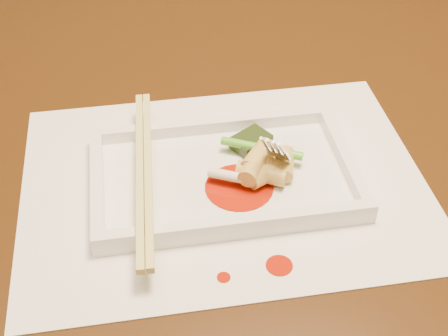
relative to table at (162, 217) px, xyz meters
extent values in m
cube|color=black|center=(0.00, 0.00, 0.08)|extent=(1.40, 0.90, 0.04)
cube|color=white|center=(0.06, -0.06, 0.10)|extent=(0.40, 0.30, 0.00)
cylinder|color=#A41804|center=(0.09, -0.18, 0.10)|extent=(0.02, 0.02, 0.00)
cylinder|color=#A41804|center=(0.04, -0.18, 0.10)|extent=(0.01, 0.01, 0.00)
cube|color=white|center=(0.06, -0.06, 0.11)|extent=(0.26, 0.16, 0.01)
cube|color=white|center=(0.06, 0.01, 0.12)|extent=(0.26, 0.01, 0.01)
cube|color=white|center=(0.06, -0.13, 0.12)|extent=(0.26, 0.01, 0.01)
cube|color=white|center=(-0.06, -0.06, 0.12)|extent=(0.01, 0.14, 0.01)
cube|color=white|center=(0.19, -0.06, 0.12)|extent=(0.01, 0.14, 0.01)
cube|color=black|center=(0.10, -0.02, 0.12)|extent=(0.05, 0.04, 0.01)
cylinder|color=#EAEACC|center=(0.07, -0.07, 0.12)|extent=(0.04, 0.03, 0.01)
cylinder|color=#3FA21A|center=(0.11, -0.04, 0.12)|extent=(0.08, 0.05, 0.01)
cube|color=#D4C76A|center=(-0.02, -0.06, 0.13)|extent=(0.02, 0.25, 0.01)
cube|color=#D4C76A|center=(-0.01, -0.06, 0.13)|extent=(0.02, 0.25, 0.01)
cylinder|color=#A41804|center=(0.08, -0.08, 0.11)|extent=(0.07, 0.07, 0.00)
cylinder|color=#D8C465|center=(0.10, -0.06, 0.12)|extent=(0.04, 0.04, 0.02)
cylinder|color=#D8C465|center=(0.10, -0.08, 0.12)|extent=(0.04, 0.03, 0.02)
cylinder|color=#D8C465|center=(0.09, -0.07, 0.13)|extent=(0.04, 0.05, 0.02)
cylinder|color=#D8C465|center=(0.10, -0.07, 0.12)|extent=(0.05, 0.04, 0.02)
cylinder|color=#D8C465|center=(0.12, -0.06, 0.12)|extent=(0.03, 0.04, 0.02)
cylinder|color=#D8C465|center=(0.10, -0.06, 0.13)|extent=(0.04, 0.04, 0.02)
cylinder|color=#D8C465|center=(0.11, -0.06, 0.12)|extent=(0.02, 0.04, 0.02)
camera|label=1|loc=(-0.01, -0.51, 0.53)|focal=50.00mm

